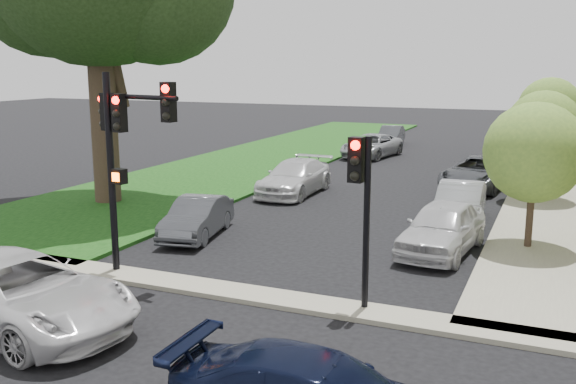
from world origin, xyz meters
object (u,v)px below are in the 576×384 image
at_px(car_parked_4, 506,147).
at_px(car_parked_0, 442,227).
at_px(car_cross_near, 17,293).
at_px(car_parked_6, 295,177).
at_px(car_parked_1, 460,203).
at_px(small_tree_b, 543,128).
at_px(car_parked_5, 197,218).
at_px(car_parked_8, 372,146).
at_px(small_tree_a, 535,153).
at_px(traffic_signal_secondary, 361,191).
at_px(car_parked_3, 501,154).
at_px(car_parked_9, 391,136).
at_px(car_parked_2, 478,173).
at_px(traffic_signal_main, 123,138).
at_px(small_tree_c, 549,108).

bearing_deg(car_parked_4, car_parked_0, -99.76).
bearing_deg(car_cross_near, car_parked_6, 8.62).
bearing_deg(car_parked_1, small_tree_b, 61.65).
relative_size(small_tree_b, car_parked_5, 1.16).
relative_size(car_parked_4, car_parked_8, 0.94).
xyz_separation_m(small_tree_a, car_cross_near, (-9.59, -10.42, -2.17)).
xyz_separation_m(car_parked_0, car_parked_5, (-7.59, -1.32, -0.13)).
xyz_separation_m(traffic_signal_secondary, car_parked_3, (1.01, 23.18, -2.11)).
relative_size(small_tree_a, car_parked_9, 1.12).
height_order(car_parked_1, car_parked_2, car_parked_2).
bearing_deg(car_cross_near, traffic_signal_main, 8.19).
distance_m(small_tree_c, car_parked_4, 4.68).
bearing_deg(small_tree_b, car_parked_6, -165.31).
distance_m(car_parked_6, car_parked_8, 11.98).
distance_m(traffic_signal_main, car_cross_near, 4.77).
relative_size(car_parked_3, car_parked_4, 0.84).
xyz_separation_m(car_cross_near, car_parked_6, (-0.10, 15.43, -0.06)).
xyz_separation_m(small_tree_a, car_parked_6, (-9.68, 5.01, -2.23)).
xyz_separation_m(small_tree_b, car_parked_6, (-9.68, -2.54, -2.26)).
bearing_deg(car_parked_4, traffic_signal_main, -115.15).
height_order(small_tree_a, small_tree_b, small_tree_b).
bearing_deg(car_parked_3, car_parked_6, -114.32).
height_order(traffic_signal_secondary, car_parked_2, traffic_signal_secondary).
distance_m(car_parked_2, car_parked_3, 7.19).
bearing_deg(traffic_signal_secondary, car_cross_near, -149.33).
bearing_deg(traffic_signal_secondary, car_parked_1, 84.76).
bearing_deg(car_parked_5, car_parked_4, 59.82).
height_order(small_tree_c, car_parked_4, small_tree_c).
height_order(small_tree_a, traffic_signal_main, traffic_signal_main).
distance_m(car_cross_near, car_parked_6, 15.44).
height_order(car_parked_5, car_parked_6, car_parked_6).
bearing_deg(car_parked_8, small_tree_c, 5.86).
relative_size(car_parked_0, car_parked_9, 1.13).
distance_m(car_cross_near, car_parked_1, 14.86).
bearing_deg(car_parked_1, small_tree_c, 77.59).
height_order(small_tree_a, small_tree_c, small_tree_c).
relative_size(car_parked_3, car_parked_6, 0.78).
xyz_separation_m(small_tree_c, car_parked_6, (-9.68, -11.33, -2.48)).
height_order(car_parked_6, car_parked_9, car_parked_6).
relative_size(traffic_signal_secondary, car_parked_9, 1.01).
height_order(car_cross_near, car_parked_0, car_cross_near).
xyz_separation_m(small_tree_b, car_parked_5, (-9.93, -10.17, -2.34)).
distance_m(traffic_signal_secondary, car_parked_4, 26.35).
xyz_separation_m(traffic_signal_main, traffic_signal_secondary, (6.33, -0.04, -0.88)).
bearing_deg(car_parked_3, car_parked_0, -81.73).
xyz_separation_m(small_tree_a, car_parked_8, (-9.69, 16.99, -2.27)).
distance_m(car_parked_1, car_parked_9, 21.94).
relative_size(traffic_signal_main, car_cross_near, 0.94).
bearing_deg(traffic_signal_main, car_parked_2, 66.40).
distance_m(traffic_signal_main, car_parked_3, 24.46).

